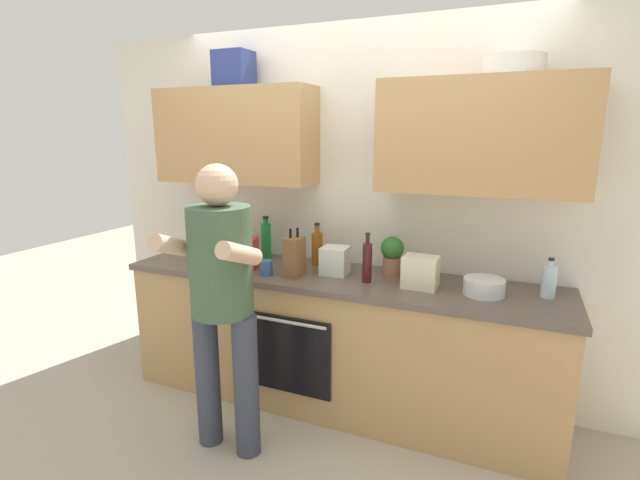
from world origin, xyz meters
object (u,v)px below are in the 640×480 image
bottle_syrup (317,248)px  bottle_vinegar (245,244)px  bottle_oil (193,250)px  potted_herb (392,254)px  person_standing (222,289)px  grocery_bag_rice (420,272)px  bottle_water (549,281)px  knife_block (294,257)px  grocery_bag_crisps (238,253)px  grocery_bag_produce (335,260)px  bottle_wine (367,262)px  cup_tea (266,268)px  mixing_bowl (484,287)px  bottle_soda (266,240)px  bottle_juice (195,237)px

bottle_syrup → bottle_vinegar: bottle_syrup is taller
bottle_oil → potted_herb: (1.35, 0.28, 0.04)m
person_standing → grocery_bag_rice: (0.94, 0.66, 0.03)m
bottle_vinegar → bottle_water: bearing=-3.6°
bottle_water → knife_block: knife_block is taller
knife_block → grocery_bag_crisps: (-0.43, 0.02, -0.02)m
grocery_bag_crisps → grocery_bag_produce: bearing=10.7°
bottle_wine → knife_block: size_ratio=1.00×
cup_tea → mixing_bowl: size_ratio=0.42×
bottle_water → knife_block: size_ratio=0.72×
mixing_bowl → grocery_bag_rice: (-0.36, -0.02, 0.05)m
cup_tea → grocery_bag_produce: size_ratio=0.54×
bottle_water → knife_block: bearing=-172.6°
knife_block → grocery_bag_produce: (0.22, 0.14, -0.04)m
cup_tea → grocery_bag_crisps: size_ratio=0.38×
knife_block → grocery_bag_rice: knife_block is taller
bottle_oil → potted_herb: potted_herb is taller
cup_tea → grocery_bag_produce: (0.40, 0.20, 0.04)m
grocery_bag_crisps → bottle_soda: bearing=80.8°
person_standing → bottle_soda: bearing=104.2°
bottle_oil → knife_block: size_ratio=0.74×
bottle_wine → grocery_bag_crisps: (-0.90, -0.04, -0.03)m
potted_herb → grocery_bag_crisps: 1.03m
bottle_syrup → bottle_soda: (-0.42, 0.03, 0.01)m
person_standing → bottle_oil: size_ratio=7.13×
bottle_vinegar → bottle_wine: bearing=-14.2°
bottle_syrup → cup_tea: bearing=-120.8°
person_standing → cup_tea: size_ratio=17.01×
bottle_vinegar → bottle_soda: (0.18, -0.00, 0.05)m
bottle_soda → mixing_bowl: bottle_soda is taller
bottle_wine → person_standing: bearing=-134.4°
bottle_wine → knife_block: (-0.47, -0.06, -0.00)m
bottle_syrup → grocery_bag_rice: bearing=-15.4°
person_standing → bottle_wine: (0.62, 0.64, 0.06)m
bottle_syrup → bottle_water: 1.45m
potted_herb → bottle_soda: bearing=176.3°
bottle_oil → cup_tea: (0.61, -0.04, -0.05)m
potted_herb → grocery_bag_crisps: size_ratio=1.01×
person_standing → grocery_bag_produce: (0.38, 0.72, 0.02)m
person_standing → bottle_juice: 1.24m
knife_block → grocery_bag_rice: 0.79m
bottle_vinegar → knife_block: size_ratio=0.68×
bottle_wine → mixing_bowl: (0.68, 0.04, -0.08)m
bottle_syrup → grocery_bag_produce: (0.19, -0.15, -0.03)m
bottle_water → grocery_bag_rice: bearing=-170.8°
person_standing → bottle_water: bearing=25.3°
bottle_soda → grocery_bag_produce: bearing=-16.1°
person_standing → potted_herb: 1.11m
bottle_oil → grocery_bag_rice: bearing=3.7°
bottle_oil → bottle_soda: bearing=40.4°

